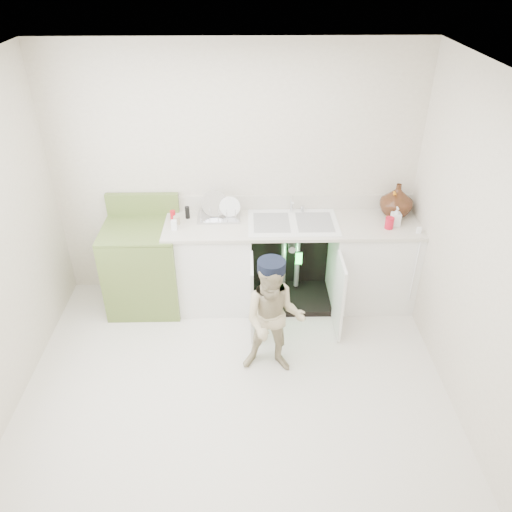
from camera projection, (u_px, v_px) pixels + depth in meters
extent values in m
plane|color=beige|center=(235.00, 386.00, 4.18)|extent=(3.50, 3.50, 0.00)
cube|color=beige|center=(235.00, 176.00, 4.78)|extent=(3.50, 2.50, 0.02)
cube|color=beige|center=(224.00, 441.00, 2.24)|extent=(3.50, 2.50, 0.02)
cube|color=beige|center=(478.00, 258.00, 3.54)|extent=(2.50, 3.00, 0.02)
plane|color=white|center=(226.00, 77.00, 2.85)|extent=(3.50, 3.50, 0.00)
cube|color=white|center=(211.00, 265.00, 4.96)|extent=(0.80, 0.60, 0.86)
cube|color=white|center=(371.00, 264.00, 4.99)|extent=(0.80, 0.60, 0.86)
cube|color=black|center=(289.00, 250.00, 5.20)|extent=(0.80, 0.06, 0.86)
cube|color=black|center=(290.00, 297.00, 5.19)|extent=(0.80, 0.60, 0.06)
cylinder|color=gray|center=(284.00, 257.00, 5.05)|extent=(0.05, 0.05, 0.70)
cylinder|color=gray|center=(297.00, 257.00, 5.05)|extent=(0.05, 0.05, 0.70)
cylinder|color=gray|center=(292.00, 246.00, 4.91)|extent=(0.07, 0.18, 0.07)
cube|color=white|center=(252.00, 298.00, 4.56)|extent=(0.03, 0.40, 0.76)
cube|color=white|center=(339.00, 296.00, 4.57)|extent=(0.02, 0.40, 0.76)
cube|color=silver|center=(293.00, 224.00, 4.73)|extent=(2.44, 0.64, 0.03)
cube|color=silver|center=(291.00, 202.00, 4.93)|extent=(2.44, 0.02, 0.15)
cube|color=white|center=(293.00, 223.00, 4.73)|extent=(0.85, 0.55, 0.02)
cube|color=gray|center=(271.00, 223.00, 4.72)|extent=(0.34, 0.40, 0.01)
cube|color=gray|center=(315.00, 222.00, 4.72)|extent=(0.34, 0.40, 0.01)
cylinder|color=silver|center=(292.00, 204.00, 4.86)|extent=(0.03, 0.03, 0.17)
cylinder|color=silver|center=(292.00, 200.00, 4.77)|extent=(0.02, 0.14, 0.02)
cylinder|color=silver|center=(303.00, 209.00, 4.89)|extent=(0.04, 0.04, 0.06)
cylinder|color=white|center=(415.00, 270.00, 4.67)|extent=(0.01, 0.01, 0.70)
cube|color=white|center=(419.00, 230.00, 4.54)|extent=(0.04, 0.02, 0.06)
cube|color=silver|center=(219.00, 217.00, 4.81)|extent=(0.41, 0.27, 0.02)
cylinder|color=silver|center=(215.00, 209.00, 4.78)|extent=(0.25, 0.09, 0.25)
cylinder|color=white|center=(230.00, 211.00, 4.78)|extent=(0.20, 0.05, 0.20)
cylinder|color=silver|center=(201.00, 216.00, 4.68)|extent=(0.01, 0.01, 0.12)
cylinder|color=silver|center=(210.00, 216.00, 4.68)|extent=(0.01, 0.01, 0.12)
cylinder|color=silver|center=(218.00, 215.00, 4.69)|extent=(0.01, 0.01, 0.12)
cylinder|color=silver|center=(227.00, 215.00, 4.69)|extent=(0.01, 0.01, 0.12)
cylinder|color=silver|center=(235.00, 215.00, 4.69)|extent=(0.01, 0.01, 0.12)
imported|color=#4B2215|center=(397.00, 200.00, 4.77)|extent=(0.31, 0.31, 0.33)
imported|color=orange|center=(392.00, 205.00, 4.75)|extent=(0.10, 0.10, 0.26)
imported|color=silver|center=(396.00, 216.00, 4.64)|extent=(0.08, 0.09, 0.18)
cylinder|color=red|center=(389.00, 223.00, 4.61)|extent=(0.08, 0.08, 0.11)
cylinder|color=red|center=(173.00, 215.00, 4.74)|extent=(0.05, 0.05, 0.10)
cylinder|color=tan|center=(177.00, 220.00, 4.68)|extent=(0.06, 0.06, 0.08)
cylinder|color=black|center=(187.00, 212.00, 4.77)|extent=(0.04, 0.04, 0.12)
cube|color=white|center=(174.00, 225.00, 4.59)|extent=(0.05, 0.05, 0.09)
cube|color=olive|center=(144.00, 268.00, 4.93)|extent=(0.71, 0.65, 0.85)
cube|color=olive|center=(139.00, 229.00, 4.69)|extent=(0.71, 0.65, 0.02)
cube|color=olive|center=(143.00, 204.00, 4.87)|extent=(0.71, 0.06, 0.22)
cylinder|color=black|center=(116.00, 238.00, 4.56)|extent=(0.16, 0.16, 0.02)
cylinder|color=silver|center=(116.00, 237.00, 4.55)|extent=(0.19, 0.19, 0.01)
cylinder|color=black|center=(124.00, 221.00, 4.83)|extent=(0.16, 0.16, 0.02)
cylinder|color=silver|center=(123.00, 220.00, 4.82)|extent=(0.19, 0.19, 0.01)
cylinder|color=black|center=(155.00, 237.00, 4.56)|extent=(0.16, 0.16, 0.02)
cylinder|color=silver|center=(155.00, 236.00, 4.56)|extent=(0.19, 0.19, 0.01)
cylinder|color=black|center=(160.00, 221.00, 4.83)|extent=(0.16, 0.16, 0.02)
cylinder|color=silver|center=(160.00, 220.00, 4.83)|extent=(0.19, 0.19, 0.01)
imported|color=#C5B88D|center=(274.00, 319.00, 4.08)|extent=(0.56, 0.46, 1.07)
cylinder|color=black|center=(275.00, 268.00, 3.81)|extent=(0.24, 0.24, 0.09)
cube|color=black|center=(276.00, 264.00, 3.92)|extent=(0.18, 0.11, 0.01)
cube|color=black|center=(299.00, 258.00, 4.53)|extent=(0.07, 0.01, 0.14)
cube|color=#26F23F|center=(299.00, 259.00, 4.52)|extent=(0.06, 0.00, 0.12)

